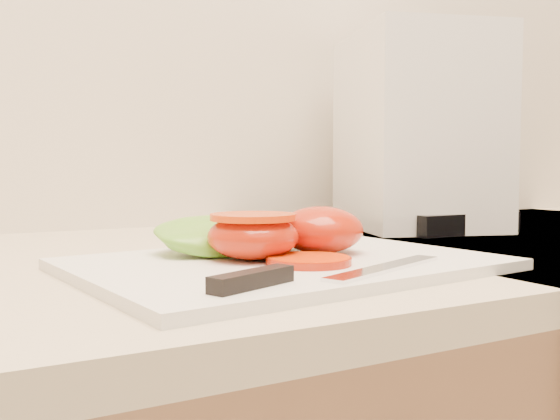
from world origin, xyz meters
TOP-DOWN VIEW (x-y plane):
  - cutting_board at (0.03, 1.54)m, footprint 0.40×0.31m
  - tomato_half_dome at (0.07, 1.56)m, footprint 0.09×0.09m
  - tomato_half_cut at (-0.00, 1.55)m, footprint 0.09×0.09m
  - tomato_slice_0 at (0.03, 1.50)m, footprint 0.07×0.07m
  - lettuce_leaf_0 at (0.00, 1.62)m, footprint 0.19×0.15m
  - knife at (-0.01, 1.44)m, footprint 0.25×0.08m
  - appliance at (0.40, 1.79)m, footprint 0.27×0.30m

SIDE VIEW (x-z plane):
  - cutting_board at x=0.03m, z-range 0.93..0.94m
  - tomato_slice_0 at x=0.03m, z-range 0.94..0.95m
  - knife at x=-0.01m, z-range 0.94..0.95m
  - lettuce_leaf_0 at x=0.00m, z-range 0.94..0.97m
  - tomato_half_cut at x=0.00m, z-range 0.94..0.98m
  - tomato_half_dome at x=0.07m, z-range 0.94..0.99m
  - appliance at x=0.40m, z-range 0.93..1.23m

